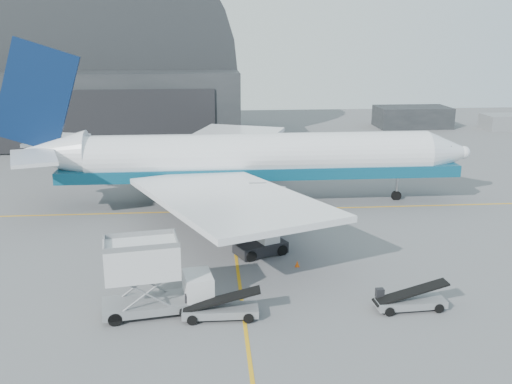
{
  "coord_description": "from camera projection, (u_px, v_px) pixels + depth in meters",
  "views": [
    {
      "loc": [
        -2.03,
        -37.0,
        17.99
      ],
      "look_at": [
        1.99,
        10.98,
        4.5
      ],
      "focal_mm": 40.0,
      "sensor_mm": 36.0,
      "label": 1
    }
  ],
  "objects": [
    {
      "name": "belt_loader_b",
      "position": [
        409.0,
        301.0,
        38.32
      ],
      "size": [
        5.08,
        2.0,
        1.92
      ],
      "rotation": [
        0.0,
        0.0,
        0.06
      ],
      "color": "gray",
      "rests_on": "ground"
    },
    {
      "name": "distant_bldg_b",
      "position": [
        504.0,
        129.0,
        110.2
      ],
      "size": [
        8.0,
        6.0,
        2.8
      ],
      "primitive_type": "cube",
      "color": "gray",
      "rests_on": "ground"
    },
    {
      "name": "ground",
      "position": [
        241.0,
        295.0,
        40.52
      ],
      "size": [
        200.0,
        200.0,
        0.0
      ],
      "primitive_type": "plane",
      "color": "#565659",
      "rests_on": "ground"
    },
    {
      "name": "hangar",
      "position": [
        92.0,
        83.0,
        98.5
      ],
      "size": [
        50.0,
        28.3,
        28.0
      ],
      "color": "black",
      "rests_on": "ground"
    },
    {
      "name": "catering_truck",
      "position": [
        152.0,
        278.0,
        37.33
      ],
      "size": [
        7.57,
        3.81,
        4.97
      ],
      "rotation": [
        0.0,
        0.0,
        0.17
      ],
      "color": "gray",
      "rests_on": "ground"
    },
    {
      "name": "airliner",
      "position": [
        241.0,
        159.0,
        60.89
      ],
      "size": [
        50.69,
        49.15,
        17.79
      ],
      "color": "white",
      "rests_on": "ground"
    },
    {
      "name": "traffic_cone",
      "position": [
        297.0,
        264.0,
        45.38
      ],
      "size": [
        0.34,
        0.34,
        0.5
      ],
      "color": "#E25107",
      "rests_on": "ground"
    },
    {
      "name": "distant_bldg_a",
      "position": [
        411.0,
        127.0,
        112.67
      ],
      "size": [
        14.0,
        8.0,
        4.0
      ],
      "primitive_type": "cube",
      "color": "black",
      "rests_on": "ground"
    },
    {
      "name": "taxi_lines",
      "position": [
        233.0,
        234.0,
        52.68
      ],
      "size": [
        80.0,
        42.12,
        0.02
      ],
      "color": "orange",
      "rests_on": "ground"
    },
    {
      "name": "pushback_tug",
      "position": [
        262.0,
        245.0,
        47.92
      ],
      "size": [
        4.75,
        3.79,
        1.93
      ],
      "rotation": [
        0.0,
        0.0,
        0.41
      ],
      "color": "black",
      "rests_on": "ground"
    },
    {
      "name": "belt_loader_a",
      "position": [
        219.0,
        309.0,
        37.13
      ],
      "size": [
        5.27,
        1.91,
        2.01
      ],
      "rotation": [
        0.0,
        0.0,
        -0.01
      ],
      "color": "gray",
      "rests_on": "ground"
    }
  ]
}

